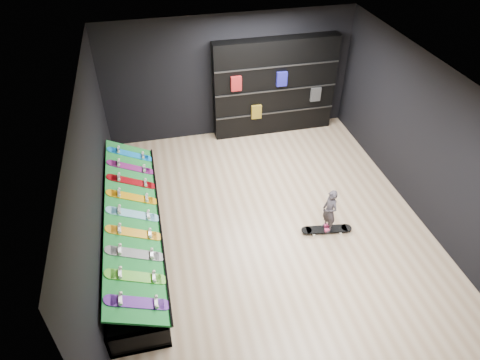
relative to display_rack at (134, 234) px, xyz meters
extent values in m
cube|color=tan|center=(2.55, 0.00, -0.25)|extent=(6.00, 7.00, 0.01)
cube|color=white|center=(2.55, 0.00, 2.75)|extent=(6.00, 7.00, 0.01)
cube|color=black|center=(2.55, 3.50, 1.25)|extent=(6.00, 0.02, 3.00)
cube|color=black|center=(2.55, -3.50, 1.25)|extent=(6.00, 0.02, 3.00)
cube|color=black|center=(-0.45, 0.00, 1.25)|extent=(0.02, 7.00, 3.00)
cube|color=black|center=(5.55, 0.00, 1.25)|extent=(0.02, 7.00, 3.00)
cube|color=#116B25|center=(0.05, 0.00, 0.46)|extent=(0.92, 4.50, 0.46)
cube|color=black|center=(3.64, 3.32, 0.96)|extent=(3.02, 0.35, 2.41)
imported|color=black|center=(3.59, -0.52, 0.11)|extent=(0.19, 0.24, 0.55)
camera|label=1|loc=(0.66, -5.83, 5.66)|focal=32.00mm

